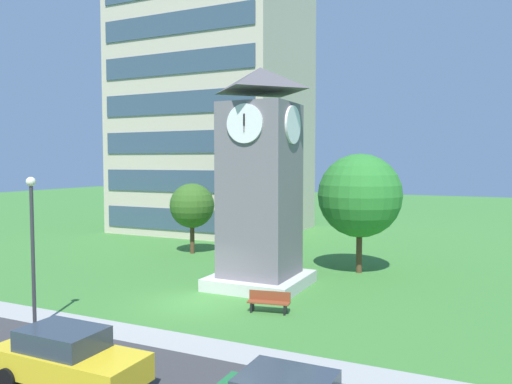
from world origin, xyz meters
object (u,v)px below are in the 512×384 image
at_px(clock_tower, 260,189).
at_px(tree_streetside, 192,206).
at_px(tree_by_building, 360,196).
at_px(park_bench, 269,302).
at_px(parked_car_yellow, 68,358).
at_px(street_lamp, 32,235).

relative_size(clock_tower, tree_streetside, 2.27).
bearing_deg(tree_by_building, park_bench, -100.25).
relative_size(clock_tower, parked_car_yellow, 2.42).
relative_size(park_bench, tree_by_building, 0.27).
xyz_separation_m(clock_tower, tree_by_building, (3.85, 5.27, -0.54)).
xyz_separation_m(tree_by_building, tree_streetside, (-11.95, 1.01, -1.12)).
bearing_deg(clock_tower, parked_car_yellow, -90.66).
height_order(clock_tower, tree_streetside, clock_tower).
bearing_deg(clock_tower, street_lamp, -118.40).
xyz_separation_m(tree_streetside, parked_car_yellow, (7.96, -19.01, -2.47)).
bearing_deg(tree_streetside, park_bench, -44.64).
bearing_deg(tree_streetside, tree_by_building, -4.84).
height_order(park_bench, tree_streetside, tree_streetside).
height_order(park_bench, parked_car_yellow, parked_car_yellow).
xyz_separation_m(clock_tower, park_bench, (2.20, -3.88, -4.53)).
xyz_separation_m(clock_tower, parked_car_yellow, (-0.15, -12.73, -4.13)).
xyz_separation_m(clock_tower, tree_streetside, (-8.10, 6.28, -1.66)).
bearing_deg(clock_tower, park_bench, -60.53).
bearing_deg(parked_car_yellow, park_bench, 75.17).
bearing_deg(park_bench, clock_tower, 119.47).
bearing_deg(clock_tower, tree_streetside, 142.20).
distance_m(park_bench, tree_by_building, 10.13).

